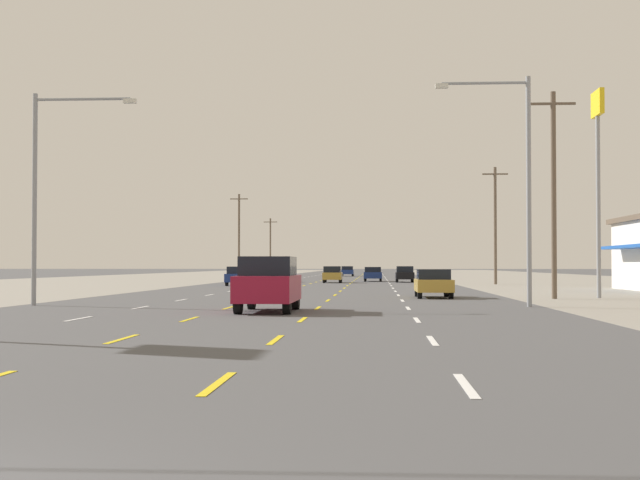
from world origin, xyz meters
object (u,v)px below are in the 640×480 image
(sedan_inner_right_farthest, at_px, (373,274))
(hatchback_far_left_mid, at_px, (239,276))
(streetlight_left_row_0, at_px, (46,181))
(pole_sign_right_row_1, at_px, (598,148))
(sedan_center_turn_distant_a, at_px, (347,271))
(streetlight_right_row_0, at_px, (519,173))
(hatchback_far_right_far, at_px, (405,274))
(hatchback_center_turn_midfar, at_px, (333,274))
(suv_center_turn_nearest, at_px, (268,283))
(sedan_far_right_near, at_px, (433,283))
(suv_far_left_farther, at_px, (265,271))

(sedan_inner_right_farthest, bearing_deg, hatchback_far_left_mid, -119.24)
(sedan_inner_right_farthest, relative_size, streetlight_left_row_0, 0.51)
(sedan_inner_right_farthest, relative_size, pole_sign_right_row_1, 0.43)
(pole_sign_right_row_1, distance_m, streetlight_left_row_0, 26.90)
(hatchback_far_left_mid, relative_size, sedan_center_turn_distant_a, 0.87)
(sedan_center_turn_distant_a, height_order, streetlight_right_row_0, streetlight_right_row_0)
(sedan_center_turn_distant_a, xyz_separation_m, streetlight_right_row_0, (9.85, -95.71, 4.61))
(sedan_inner_right_farthest, bearing_deg, sedan_center_turn_distant_a, 95.36)
(hatchback_far_left_mid, relative_size, hatchback_far_right_far, 1.00)
(hatchback_far_left_mid, xyz_separation_m, hatchback_center_turn_midfar, (7.01, 12.25, 0.00))
(suv_center_turn_nearest, relative_size, pole_sign_right_row_1, 0.47)
(hatchback_far_left_mid, relative_size, hatchback_center_turn_midfar, 1.00)
(hatchback_far_right_far, height_order, streetlight_right_row_0, streetlight_right_row_0)
(hatchback_center_turn_midfar, height_order, sedan_center_turn_distant_a, hatchback_center_turn_midfar)
(hatchback_center_turn_midfar, xyz_separation_m, sedan_center_turn_distant_a, (-0.06, 47.59, -0.03))
(streetlight_left_row_0, bearing_deg, pole_sign_right_row_1, 21.52)
(hatchback_far_left_mid, distance_m, hatchback_far_right_far, 20.36)
(sedan_inner_right_farthest, height_order, pole_sign_right_row_1, pole_sign_right_row_1)
(hatchback_center_turn_midfar, xyz_separation_m, sedan_inner_right_farthest, (3.75, 6.96, -0.03))
(sedan_far_right_near, xyz_separation_m, streetlight_left_row_0, (-16.61, -9.97, 4.43))
(suv_center_turn_nearest, height_order, suv_far_left_farther, same)
(streetlight_right_row_0, bearing_deg, suv_center_turn_nearest, -155.68)
(suv_far_left_farther, height_order, pole_sign_right_row_1, pole_sign_right_row_1)
(suv_center_turn_nearest, distance_m, streetlight_right_row_0, 11.42)
(suv_center_turn_nearest, xyz_separation_m, pole_sign_right_row_1, (15.13, 14.18, 6.59))
(sedan_far_right_near, distance_m, suv_far_left_farther, 43.27)
(sedan_far_right_near, distance_m, sedan_center_turn_distant_a, 86.03)
(sedan_center_turn_distant_a, distance_m, streetlight_right_row_0, 96.33)
(hatchback_far_left_mid, height_order, suv_far_left_farther, suv_far_left_farther)
(sedan_far_right_near, relative_size, hatchback_center_turn_midfar, 1.15)
(hatchback_far_left_mid, height_order, sedan_inner_right_farthest, hatchback_far_left_mid)
(hatchback_far_right_far, bearing_deg, sedan_far_right_near, -89.78)
(hatchback_far_left_mid, xyz_separation_m, hatchback_far_right_far, (13.82, 14.94, 0.00))
(hatchback_far_left_mid, xyz_separation_m, sedan_center_turn_distant_a, (6.94, 59.84, -0.03))
(suv_center_turn_nearest, distance_m, suv_far_left_farther, 55.78)
(suv_center_turn_nearest, height_order, hatchback_center_turn_midfar, suv_center_turn_nearest)
(sedan_inner_right_farthest, xyz_separation_m, pole_sign_right_row_1, (11.54, -45.25, 6.86))
(hatchback_far_left_mid, distance_m, hatchback_center_turn_midfar, 14.11)
(sedan_inner_right_farthest, bearing_deg, pole_sign_right_row_1, -75.70)
(hatchback_far_left_mid, height_order, streetlight_left_row_0, streetlight_left_row_0)
(sedan_far_right_near, bearing_deg, sedan_inner_right_farthest, 94.08)
(sedan_far_right_near, xyz_separation_m, sedan_center_turn_distant_a, (-7.03, 85.74, 0.00))
(suv_center_turn_nearest, distance_m, hatchback_center_turn_midfar, 52.47)
(streetlight_right_row_0, bearing_deg, sedan_far_right_near, 105.77)
(suv_center_turn_nearest, relative_size, hatchback_center_turn_midfar, 1.26)
(sedan_inner_right_farthest, bearing_deg, suv_far_left_farther, -158.78)
(hatchback_far_right_far, height_order, sedan_center_turn_distant_a, hatchback_far_right_far)
(hatchback_far_right_far, height_order, suv_far_left_farther, suv_far_left_farther)
(hatchback_center_turn_midfar, height_order, sedan_inner_right_farthest, hatchback_center_turn_midfar)
(hatchback_center_turn_midfar, height_order, streetlight_left_row_0, streetlight_left_row_0)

